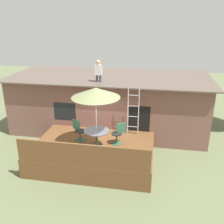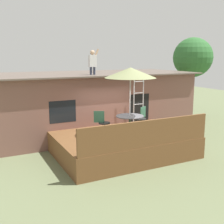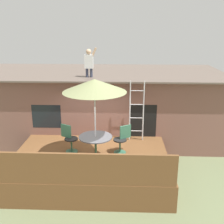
{
  "view_description": "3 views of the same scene",
  "coord_description": "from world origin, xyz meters",
  "px_view_note": "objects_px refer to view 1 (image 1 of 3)",
  "views": [
    {
      "loc": [
        2.43,
        -9.32,
        5.88
      ],
      "look_at": [
        0.64,
        0.79,
        1.99
      ],
      "focal_mm": 40.58,
      "sensor_mm": 36.0,
      "label": 1
    },
    {
      "loc": [
        -5.02,
        -9.2,
        3.74
      ],
      "look_at": [
        0.1,
        1.05,
        1.46
      ],
      "focal_mm": 45.17,
      "sensor_mm": 36.0,
      "label": 2
    },
    {
      "loc": [
        1.02,
        -8.12,
        4.83
      ],
      "look_at": [
        0.67,
        0.62,
        2.07
      ],
      "focal_mm": 44.23,
      "sensor_mm": 36.0,
      "label": 3
    }
  ],
  "objects_px": {
    "patio_table": "(97,134)",
    "person_figure": "(99,69)",
    "patio_chair_right": "(118,134)",
    "patio_chair_left": "(79,131)",
    "step_ladder": "(133,111)",
    "patio_umbrella": "(96,93)"
  },
  "relations": [
    {
      "from": "patio_umbrella",
      "to": "patio_chair_left",
      "type": "distance_m",
      "value": 2.15
    },
    {
      "from": "patio_chair_right",
      "to": "person_figure",
      "type": "bearing_deg",
      "value": -87.85
    },
    {
      "from": "patio_table",
      "to": "patio_chair_left",
      "type": "bearing_deg",
      "value": 152.53
    },
    {
      "from": "patio_table",
      "to": "patio_umbrella",
      "type": "distance_m",
      "value": 1.76
    },
    {
      "from": "step_ladder",
      "to": "person_figure",
      "type": "distance_m",
      "value": 2.6
    },
    {
      "from": "patio_umbrella",
      "to": "step_ladder",
      "type": "relative_size",
      "value": 1.15
    },
    {
      "from": "step_ladder",
      "to": "person_figure",
      "type": "relative_size",
      "value": 1.98
    },
    {
      "from": "person_figure",
      "to": "patio_chair_right",
      "type": "height_order",
      "value": "person_figure"
    },
    {
      "from": "patio_umbrella",
      "to": "person_figure",
      "type": "bearing_deg",
      "value": 100.2
    },
    {
      "from": "patio_umbrella",
      "to": "patio_chair_right",
      "type": "height_order",
      "value": "patio_umbrella"
    },
    {
      "from": "patio_umbrella",
      "to": "patio_chair_left",
      "type": "relative_size",
      "value": 2.76
    },
    {
      "from": "person_figure",
      "to": "step_ladder",
      "type": "bearing_deg",
      "value": -28.11
    },
    {
      "from": "patio_table",
      "to": "patio_chair_left",
      "type": "xyz_separation_m",
      "value": [
        -0.91,
        0.48,
        -0.13
      ]
    },
    {
      "from": "person_figure",
      "to": "patio_chair_left",
      "type": "bearing_deg",
      "value": -103.17
    },
    {
      "from": "patio_table",
      "to": "person_figure",
      "type": "distance_m",
      "value": 3.32
    },
    {
      "from": "patio_chair_left",
      "to": "patio_chair_right",
      "type": "bearing_deg",
      "value": 27.42
    },
    {
      "from": "patio_umbrella",
      "to": "patio_chair_right",
      "type": "distance_m",
      "value": 2.11
    },
    {
      "from": "patio_table",
      "to": "person_figure",
      "type": "bearing_deg",
      "value": 100.2
    },
    {
      "from": "patio_table",
      "to": "patio_chair_left",
      "type": "distance_m",
      "value": 1.04
    },
    {
      "from": "patio_umbrella",
      "to": "step_ladder",
      "type": "bearing_deg",
      "value": 49.09
    },
    {
      "from": "patio_table",
      "to": "patio_chair_right",
      "type": "distance_m",
      "value": 0.95
    },
    {
      "from": "patio_table",
      "to": "patio_chair_right",
      "type": "relative_size",
      "value": 1.13
    }
  ]
}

